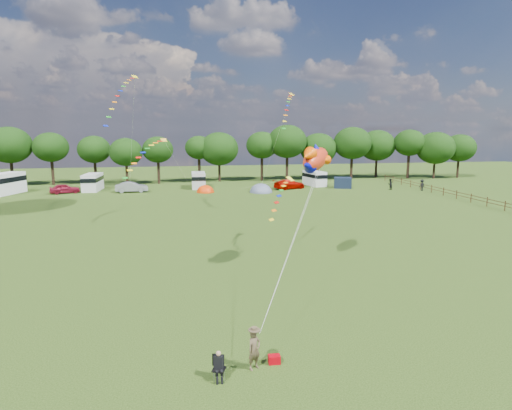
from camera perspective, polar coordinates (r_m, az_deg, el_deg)
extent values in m
plane|color=black|center=(24.88, 3.32, -12.34)|extent=(180.00, 180.00, 0.00)
cylinder|color=black|center=(82.87, -29.73, 3.66)|extent=(0.49, 0.49, 4.21)
ellipsoid|color=black|center=(82.58, -30.02, 6.94)|extent=(7.11, 7.11, 6.05)
cylinder|color=black|center=(81.28, -25.47, 3.92)|extent=(0.49, 0.49, 4.25)
ellipsoid|color=black|center=(81.01, -25.70, 6.96)|extent=(5.86, 5.86, 4.98)
cylinder|color=black|center=(80.36, -20.61, 4.07)|extent=(0.47, 0.47, 3.90)
ellipsoid|color=black|center=(80.09, -20.79, 6.95)|extent=(5.58, 5.58, 4.74)
cylinder|color=black|center=(76.53, -16.82, 3.88)|extent=(0.44, 0.44, 3.56)
ellipsoid|color=black|center=(76.24, -16.97, 6.77)|extent=(5.56, 5.56, 4.73)
cylinder|color=black|center=(77.04, -12.85, 4.25)|extent=(0.47, 0.47, 3.95)
ellipsoid|color=black|center=(76.75, -12.97, 7.20)|extent=(5.33, 5.33, 4.53)
cylinder|color=black|center=(78.80, -7.57, 4.68)|extent=(0.50, 0.50, 4.33)
ellipsoid|color=black|center=(78.53, -7.63, 7.60)|extent=(4.95, 4.95, 4.21)
cylinder|color=black|center=(78.63, -4.90, 4.34)|extent=(0.43, 0.43, 3.31)
ellipsoid|color=black|center=(78.32, -4.94, 7.47)|extent=(7.03, 7.03, 5.98)
cylinder|color=black|center=(79.93, 0.79, 4.85)|extent=(0.50, 0.50, 4.36)
ellipsoid|color=black|center=(79.65, 0.80, 7.99)|extent=(5.84, 5.84, 4.97)
cylinder|color=black|center=(80.06, 4.15, 4.90)|extent=(0.51, 0.51, 4.55)
ellipsoid|color=black|center=(79.77, 4.19, 8.45)|extent=(7.15, 7.15, 6.08)
cylinder|color=black|center=(82.55, 8.24, 4.51)|extent=(0.42, 0.42, 3.21)
ellipsoid|color=black|center=(82.26, 8.31, 7.42)|extent=(6.90, 6.90, 5.86)
cylinder|color=black|center=(84.16, 12.60, 4.81)|extent=(0.48, 0.48, 4.17)
ellipsoid|color=black|center=(83.87, 12.73, 8.06)|extent=(7.16, 7.16, 6.09)
cylinder|color=black|center=(88.38, 15.71, 4.75)|extent=(0.45, 0.45, 3.66)
ellipsoid|color=black|center=(88.11, 15.85, 7.65)|extent=(7.05, 7.05, 5.99)
cylinder|color=black|center=(88.65, 19.62, 4.88)|extent=(0.52, 0.52, 4.65)
ellipsoid|color=black|center=(88.40, 19.79, 7.82)|extent=(5.96, 5.96, 5.06)
cylinder|color=black|center=(90.04, 22.64, 4.29)|extent=(0.42, 0.42, 3.19)
ellipsoid|color=black|center=(89.76, 22.82, 7.02)|extent=(7.23, 7.23, 6.14)
cylinder|color=black|center=(93.37, 25.31, 4.39)|extent=(0.44, 0.44, 3.52)
ellipsoid|color=black|center=(93.12, 25.50, 6.89)|extent=(6.22, 6.22, 5.28)
cylinder|color=#472D19|center=(57.96, 30.27, -0.11)|extent=(0.12, 0.12, 1.20)
cylinder|color=#472D19|center=(60.24, 28.44, 0.38)|extent=(0.12, 0.12, 1.20)
cylinder|color=#472D19|center=(59.04, 29.36, 0.47)|extent=(0.08, 3.00, 0.08)
cylinder|color=#472D19|center=(59.10, 29.33, 0.09)|extent=(0.08, 3.00, 0.08)
cylinder|color=#472D19|center=(62.57, 26.75, 0.84)|extent=(0.12, 0.12, 1.20)
cylinder|color=#472D19|center=(61.35, 27.60, 0.94)|extent=(0.08, 3.00, 0.08)
cylinder|color=#472D19|center=(61.40, 27.57, 0.57)|extent=(0.08, 3.00, 0.08)
cylinder|color=#472D19|center=(64.97, 25.18, 1.27)|extent=(0.12, 0.12, 1.20)
cylinder|color=#472D19|center=(63.72, 25.97, 1.37)|extent=(0.08, 3.00, 0.08)
cylinder|color=#472D19|center=(63.77, 25.94, 1.02)|extent=(0.08, 3.00, 0.08)
cylinder|color=#472D19|center=(67.41, 23.72, 1.66)|extent=(0.12, 0.12, 1.20)
cylinder|color=#472D19|center=(66.13, 24.46, 1.77)|extent=(0.08, 3.00, 0.08)
cylinder|color=#472D19|center=(66.19, 24.43, 1.43)|extent=(0.08, 3.00, 0.08)
cylinder|color=#472D19|center=(69.89, 22.36, 2.03)|extent=(0.12, 0.12, 1.20)
cylinder|color=#472D19|center=(68.60, 23.05, 2.14)|extent=(0.08, 3.00, 0.08)
cylinder|color=#472D19|center=(68.65, 23.02, 1.81)|extent=(0.08, 3.00, 0.08)
cylinder|color=#472D19|center=(72.41, 21.10, 2.37)|extent=(0.12, 0.12, 1.20)
cylinder|color=#472D19|center=(71.11, 21.74, 2.48)|extent=(0.08, 3.00, 0.08)
cylinder|color=#472D19|center=(71.15, 21.72, 2.16)|extent=(0.08, 3.00, 0.08)
cylinder|color=#472D19|center=(74.97, 19.92, 2.68)|extent=(0.12, 0.12, 1.20)
cylinder|color=#472D19|center=(73.65, 20.52, 2.80)|extent=(0.08, 3.00, 0.08)
cylinder|color=#472D19|center=(73.70, 20.50, 2.49)|extent=(0.08, 3.00, 0.08)
cylinder|color=#472D19|center=(77.56, 18.82, 2.98)|extent=(0.12, 0.12, 1.20)
cylinder|color=#472D19|center=(76.22, 19.38, 3.09)|extent=(0.08, 3.00, 0.08)
cylinder|color=#472D19|center=(76.27, 19.36, 2.80)|extent=(0.08, 3.00, 0.08)
cylinder|color=#472D19|center=(80.18, 17.79, 3.25)|extent=(0.12, 0.12, 1.20)
cylinder|color=#472D19|center=(78.83, 18.31, 3.37)|extent=(0.08, 3.00, 0.08)
cylinder|color=#472D19|center=(78.88, 18.30, 3.08)|extent=(0.08, 3.00, 0.08)
cylinder|color=#472D19|center=(82.83, 16.83, 3.50)|extent=(0.12, 0.12, 1.20)
cylinder|color=#472D19|center=(81.46, 17.32, 3.62)|extent=(0.08, 3.00, 0.08)
cylinder|color=#472D19|center=(81.51, 17.30, 3.34)|extent=(0.08, 3.00, 0.08)
imported|color=maroon|center=(69.98, -24.15, 2.01)|extent=(4.63, 2.91, 1.44)
imported|color=gray|center=(67.68, -16.25, 2.31)|extent=(4.58, 1.95, 1.58)
imported|color=#AE0900|center=(68.87, 4.48, 2.79)|extent=(5.56, 3.87, 1.54)
imported|color=black|center=(70.15, 4.54, 2.84)|extent=(5.39, 3.91, 1.34)
cube|color=white|center=(72.95, -30.54, 2.45)|extent=(4.50, 6.73, 3.10)
cube|color=black|center=(72.89, -30.58, 2.94)|extent=(4.59, 6.86, 0.74)
cylinder|color=black|center=(74.59, -29.52, 1.81)|extent=(0.93, 0.59, 0.87)
cube|color=silver|center=(71.45, -20.95, 2.85)|extent=(2.50, 5.33, 2.61)
cube|color=black|center=(71.39, -20.98, 3.27)|extent=(2.55, 5.44, 0.62)
cylinder|color=black|center=(69.98, -21.22, 1.92)|extent=(0.75, 0.31, 0.73)
cylinder|color=black|center=(73.14, -20.60, 2.29)|extent=(0.75, 0.31, 0.73)
cube|color=#BCBCBE|center=(70.46, -7.68, 3.30)|extent=(2.24, 5.06, 2.51)
cube|color=black|center=(70.41, -7.69, 3.71)|extent=(2.29, 5.16, 0.59)
cylinder|color=black|center=(69.01, -7.63, 2.40)|extent=(0.71, 0.27, 0.71)
cylinder|color=black|center=(72.14, -7.69, 2.73)|extent=(0.71, 0.27, 0.71)
cube|color=silver|center=(73.43, 7.80, 3.55)|extent=(2.99, 5.24, 2.46)
cube|color=black|center=(73.38, 7.81, 3.94)|extent=(3.05, 5.34, 0.58)
cylinder|color=black|center=(72.19, 8.37, 2.71)|extent=(0.73, 0.38, 0.69)
cylinder|color=black|center=(74.89, 7.21, 3.01)|extent=(0.73, 0.38, 0.69)
ellipsoid|color=#EB3906|center=(65.61, -6.75, 1.73)|extent=(2.59, 2.98, 2.13)
cylinder|color=#EB3906|center=(65.60, -6.75, 1.75)|extent=(2.72, 2.72, 0.08)
ellipsoid|color=slate|center=(65.07, 0.67, 1.73)|extent=(3.34, 3.84, 2.61)
cylinder|color=slate|center=(65.07, 0.67, 1.75)|extent=(3.51, 3.51, 0.08)
cube|color=#141E33|center=(71.17, 11.48, 2.93)|extent=(3.33, 3.02, 1.72)
imported|color=brown|center=(17.98, -0.24, -18.73)|extent=(0.72, 0.65, 1.65)
cylinder|color=#99999E|center=(17.51, -5.60, -21.97)|extent=(0.02, 0.02, 0.42)
cylinder|color=#99999E|center=(17.54, -4.20, -21.89)|extent=(0.02, 0.02, 0.42)
cylinder|color=#99999E|center=(17.85, -5.72, -21.29)|extent=(0.02, 0.02, 0.42)
cylinder|color=#99999E|center=(17.88, -4.34, -21.21)|extent=(0.02, 0.02, 0.42)
cube|color=black|center=(17.58, -4.98, -21.01)|extent=(0.61, 0.60, 0.05)
cube|color=black|center=(17.64, -5.06, -19.91)|extent=(0.46, 0.21, 0.50)
cube|color=black|center=(17.46, -5.00, -20.13)|extent=(0.40, 0.33, 0.53)
sphere|color=tan|center=(17.27, -5.02, -19.11)|extent=(0.20, 0.20, 0.20)
cube|color=#A5000A|center=(18.66, 2.45, -19.87)|extent=(0.50, 0.34, 0.34)
ellipsoid|color=red|center=(28.81, 7.96, 6.07)|extent=(3.21, 3.62, 2.05)
ellipsoid|color=yellow|center=(28.82, 7.95, 5.76)|extent=(1.99, 2.26, 1.12)
cone|color=#EE4F00|center=(27.33, 6.88, 6.56)|extent=(1.48, 1.55, 1.08)
cone|color=#0306A0|center=(27.38, 6.85, 5.22)|extent=(1.48, 1.55, 1.08)
cone|color=#0306A0|center=(28.87, 8.06, 7.40)|extent=(1.18, 1.15, 0.92)
sphere|color=white|center=(30.07, 8.07, 6.60)|extent=(0.34, 0.34, 0.34)
sphere|color=black|center=(30.17, 8.03, 6.62)|extent=(0.17, 0.17, 0.17)
cube|color=yellow|center=(52.14, -15.85, 16.14)|extent=(0.75, 0.73, 0.35)
cube|color=red|center=(51.65, -16.20, 15.93)|extent=(0.55, 0.48, 0.10)
cube|color=orange|center=(51.16, -16.56, 15.67)|extent=(0.55, 0.48, 0.11)
cube|color=yellow|center=(50.67, -16.91, 15.32)|extent=(0.55, 0.47, 0.12)
cube|color=#198C1E|center=(50.17, -17.27, 14.87)|extent=(0.54, 0.47, 0.13)
cube|color=#0C1EB2|center=(49.67, -17.63, 14.32)|extent=(0.54, 0.47, 0.14)
cube|color=red|center=(49.17, -17.99, 13.67)|extent=(0.54, 0.46, 0.14)
cube|color=orange|center=(48.67, -18.35, 12.90)|extent=(0.53, 0.46, 0.15)
cube|color=yellow|center=(48.18, -18.70, 12.03)|extent=(0.53, 0.45, 0.16)
cube|color=#198C1E|center=(47.70, -19.06, 11.04)|extent=(0.53, 0.45, 0.17)
cube|color=#0C1EB2|center=(47.24, -19.42, 9.93)|extent=(0.52, 0.44, 0.17)
cube|color=yellow|center=(46.88, -12.20, 8.47)|extent=(0.75, 0.70, 0.36)
cube|color=red|center=(46.45, -12.72, 8.30)|extent=(0.58, 0.42, 0.10)
cube|color=orange|center=(46.03, -13.25, 8.08)|extent=(0.58, 0.41, 0.11)
cube|color=yellow|center=(45.61, -13.78, 7.76)|extent=(0.58, 0.41, 0.12)
cube|color=#198C1E|center=(45.20, -14.31, 7.32)|extent=(0.58, 0.41, 0.13)
cube|color=#0C1EB2|center=(44.80, -14.85, 6.78)|extent=(0.58, 0.40, 0.14)
cube|color=red|center=(44.41, -15.39, 6.12)|extent=(0.58, 0.40, 0.15)
cube|color=orange|center=(44.04, -15.93, 5.35)|extent=(0.57, 0.39, 0.16)
cube|color=yellow|center=(43.69, -16.48, 4.46)|extent=(0.57, 0.39, 0.16)
cube|color=#198C1E|center=(43.37, -17.03, 3.46)|extent=(0.57, 0.38, 0.17)
cube|color=#FFFD30|center=(36.37, 4.55, 3.50)|extent=(0.78, 0.78, 0.37)
cube|color=red|center=(35.78, 4.28, 3.28)|extent=(0.54, 0.54, 0.10)
cube|color=orange|center=(35.20, 4.00, 2.99)|extent=(0.54, 0.54, 0.11)
cube|color=yellow|center=(34.63, 3.71, 2.55)|extent=(0.54, 0.54, 0.12)
cube|color=#198C1E|center=(34.07, 3.40, 1.97)|extent=(0.54, 0.53, 0.13)
cube|color=#0C1EB2|center=(33.53, 3.09, 1.23)|extent=(0.53, 0.53, 0.14)
cube|color=red|center=(33.01, 2.76, 0.34)|extent=(0.53, 0.53, 0.15)
cube|color=orange|center=(32.52, 2.43, -0.73)|extent=(0.52, 0.52, 0.16)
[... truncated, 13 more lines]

